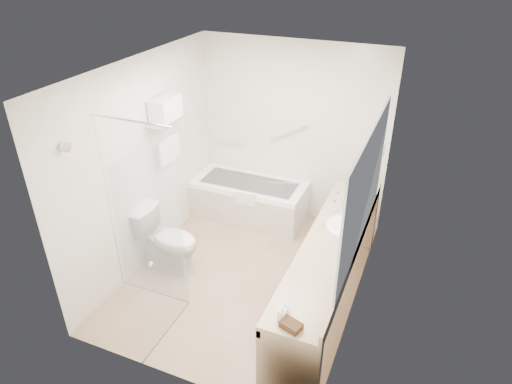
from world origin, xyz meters
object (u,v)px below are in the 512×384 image
at_px(amenity_basket, 291,325).
at_px(bathtub, 249,200).
at_px(toilet, 168,240).
at_px(vanity_counter, 330,260).
at_px(water_bottle_left, 349,209).

bearing_deg(amenity_basket, bathtub, 119.86).
xyz_separation_m(toilet, amenity_basket, (1.97, -1.19, 0.49)).
distance_m(vanity_counter, amenity_basket, 1.27).
xyz_separation_m(toilet, water_bottle_left, (2.02, 0.66, 0.54)).
bearing_deg(toilet, water_bottle_left, -70.35).
relative_size(toilet, amenity_basket, 4.67).
xyz_separation_m(bathtub, water_bottle_left, (1.57, -0.79, 0.66)).
bearing_deg(vanity_counter, toilet, -178.31).
bearing_deg(bathtub, vanity_counter, -42.35).
xyz_separation_m(vanity_counter, toilet, (-1.97, -0.06, -0.25)).
bearing_deg(bathtub, water_bottle_left, -26.70).
bearing_deg(bathtub, toilet, -107.28).
distance_m(toilet, amenity_basket, 2.35).
xyz_separation_m(bathtub, toilet, (-0.45, -1.45, 0.12)).
height_order(bathtub, water_bottle_left, water_bottle_left).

